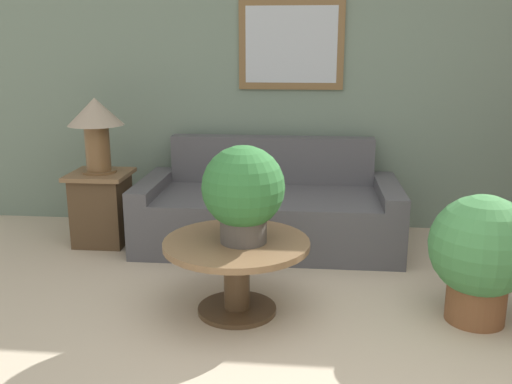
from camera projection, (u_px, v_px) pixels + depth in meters
name	position (u px, v px, depth m)	size (l,w,h in m)	color
wall_back	(345.00, 83.00, 5.03)	(7.20, 0.09, 2.60)	slate
couch_main	(269.00, 212.00, 4.78)	(2.14, 0.98, 0.86)	#4C4C51
coffee_table	(237.00, 261.00, 3.53)	(0.91, 0.91, 0.48)	#4C3823
side_table	(102.00, 207.00, 4.80)	(0.49, 0.49, 0.61)	#4C3823
table_lamp	(96.00, 122.00, 4.62)	(0.45, 0.45, 0.62)	brown
potted_plant_on_table	(243.00, 191.00, 3.40)	(0.50, 0.50, 0.59)	#4C4742
potted_plant_floor	(481.00, 253.00, 3.39)	(0.62, 0.62, 0.79)	brown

